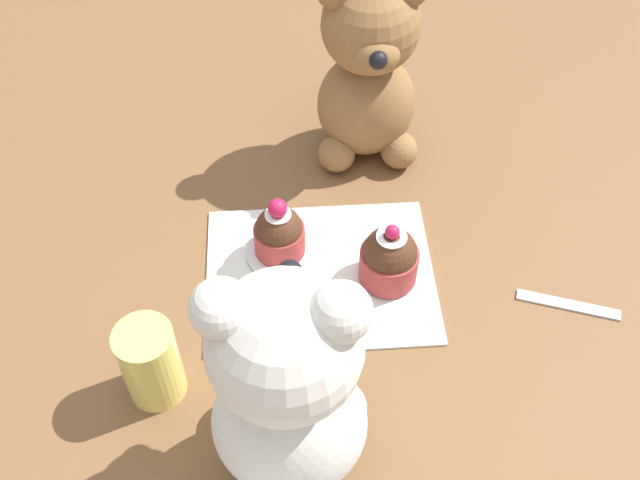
# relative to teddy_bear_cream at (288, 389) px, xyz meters

# --- Properties ---
(ground_plane) EXTENTS (4.00, 4.00, 0.00)m
(ground_plane) POSITION_rel_teddy_bear_cream_xyz_m (-0.04, -0.19, -0.12)
(ground_plane) COLOR brown
(knitted_placemat) EXTENTS (0.23, 0.18, 0.01)m
(knitted_placemat) POSITION_rel_teddy_bear_cream_xyz_m (-0.04, -0.19, -0.11)
(knitted_placemat) COLOR silver
(knitted_placemat) RESTS_ON ground_plane
(teddy_bear_cream) EXTENTS (0.13, 0.13, 0.24)m
(teddy_bear_cream) POSITION_rel_teddy_bear_cream_xyz_m (0.00, 0.00, 0.00)
(teddy_bear_cream) COLOR silver
(teddy_bear_cream) RESTS_ON ground_plane
(teddy_bear_tan) EXTENTS (0.11, 0.12, 0.23)m
(teddy_bear_tan) POSITION_rel_teddy_bear_cream_xyz_m (-0.10, -0.38, -0.01)
(teddy_bear_tan) COLOR olive
(teddy_bear_tan) RESTS_ON ground_plane
(cupcake_near_cream_bear) EXTENTS (0.06, 0.06, 0.07)m
(cupcake_near_cream_bear) POSITION_rel_teddy_bear_cream_xyz_m (-0.10, -0.18, -0.08)
(cupcake_near_cream_bear) COLOR #993333
(cupcake_near_cream_bear) RESTS_ON knitted_placemat
(saucer_plate) EXTENTS (0.07, 0.07, 0.01)m
(saucer_plate) POSITION_rel_teddy_bear_cream_xyz_m (0.00, -0.22, -0.11)
(saucer_plate) COLOR silver
(saucer_plate) RESTS_ON knitted_placemat
(cupcake_near_tan_bear) EXTENTS (0.05, 0.05, 0.07)m
(cupcake_near_tan_bear) POSITION_rel_teddy_bear_cream_xyz_m (0.00, -0.22, -0.08)
(cupcake_near_tan_bear) COLOR #993333
(cupcake_near_tan_bear) RESTS_ON saucer_plate
(juice_glass) EXTENTS (0.05, 0.05, 0.09)m
(juice_glass) POSITION_rel_teddy_bear_cream_xyz_m (0.12, -0.07, -0.07)
(juice_glass) COLOR #EADB66
(juice_glass) RESTS_ON ground_plane
(teaspoon) EXTENTS (0.10, 0.04, 0.01)m
(teaspoon) POSITION_rel_teddy_bear_cream_xyz_m (-0.28, -0.14, -0.11)
(teaspoon) COLOR silver
(teaspoon) RESTS_ON ground_plane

